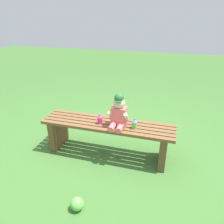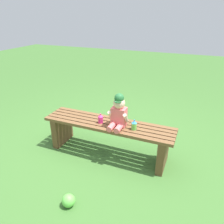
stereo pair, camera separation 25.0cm
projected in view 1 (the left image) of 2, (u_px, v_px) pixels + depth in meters
ground_plane at (108, 153)px, 2.83m from camera, size 16.00×16.00×0.00m
park_bench at (108, 133)px, 2.70m from camera, size 1.63×0.38×0.44m
child_figure at (118, 112)px, 2.50m from camera, size 0.23×0.27×0.40m
sippy_cup_left at (100, 119)px, 2.60m from camera, size 0.06×0.06×0.12m
sippy_cup_right at (135, 124)px, 2.50m from camera, size 0.06×0.06×0.12m
toy_ball at (77, 204)px, 2.00m from camera, size 0.13×0.13×0.13m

